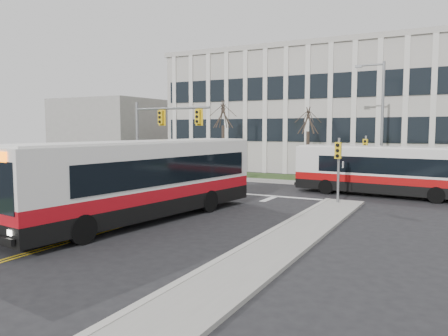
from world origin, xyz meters
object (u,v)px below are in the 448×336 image
at_px(bus_main, 141,182).
at_px(streetlight, 380,117).
at_px(bus_cross, 389,172).
at_px(directory_sign, 311,167).

bearing_deg(bus_main, streetlight, 73.34).
relative_size(bus_main, bus_cross, 1.17).
bearing_deg(directory_sign, streetlight, -13.23).
distance_m(directory_sign, bus_cross, 9.13).
bearing_deg(streetlight, bus_cross, -74.21).
relative_size(directory_sign, bus_main, 0.15).
xyz_separation_m(streetlight, bus_cross, (1.33, -4.71, -3.63)).
bearing_deg(bus_cross, bus_main, -29.96).
xyz_separation_m(streetlight, bus_main, (-8.02, -17.80, -3.36)).
distance_m(streetlight, bus_main, 19.81).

